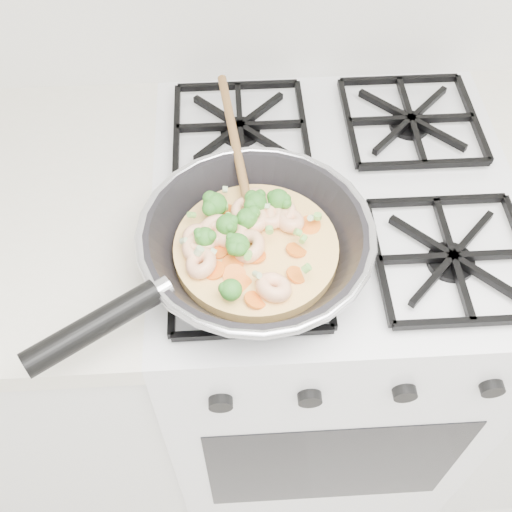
{
  "coord_description": "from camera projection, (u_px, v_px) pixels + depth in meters",
  "views": [
    {
      "loc": [
        -0.17,
        1.03,
        1.65
      ],
      "look_at": [
        -0.14,
        1.56,
        0.93
      ],
      "focal_mm": 43.63,
      "sensor_mm": 36.0,
      "label": 1
    }
  ],
  "objects": [
    {
      "name": "skillet",
      "position": [
        251.0,
        243.0,
        0.87
      ],
      "size": [
        0.46,
        0.51,
        0.09
      ],
      "rotation": [
        0.0,
        0.0,
        0.1
      ],
      "color": "black",
      "rests_on": "stove"
    },
    {
      "name": "stove",
      "position": [
        315.0,
        329.0,
        1.36
      ],
      "size": [
        0.6,
        0.6,
        0.92
      ],
      "color": "white",
      "rests_on": "ground"
    }
  ]
}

